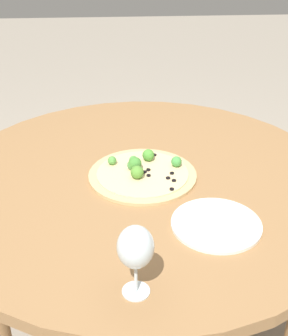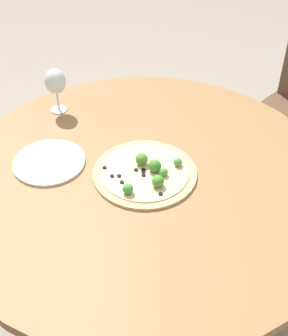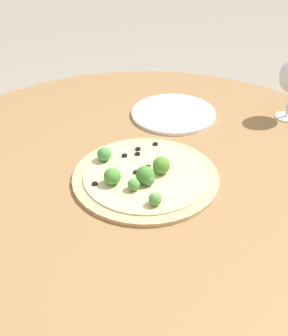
% 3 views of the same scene
% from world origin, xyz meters
% --- Properties ---
extents(dining_table, '(1.30, 1.30, 0.74)m').
position_xyz_m(dining_table, '(0.00, 0.00, 0.69)').
color(dining_table, olive).
rests_on(dining_table, ground_plane).
extents(pizza, '(0.35, 0.35, 0.06)m').
position_xyz_m(pizza, '(0.01, -0.00, 0.76)').
color(pizza, tan).
rests_on(pizza, dining_table).
extents(plate_near, '(0.25, 0.25, 0.01)m').
position_xyz_m(plate_near, '(-0.28, -0.18, 0.75)').
color(plate_near, white).
rests_on(plate_near, dining_table).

